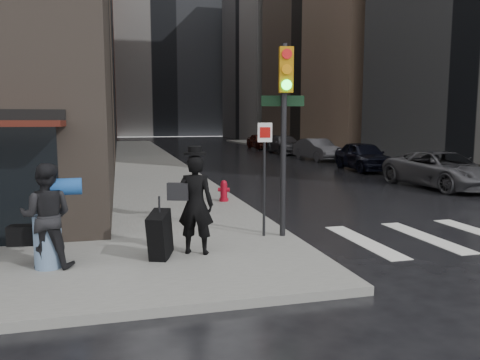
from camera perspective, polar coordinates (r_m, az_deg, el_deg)
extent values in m
plane|color=black|center=(8.85, -2.34, -10.55)|extent=(140.00, 140.00, 0.00)
cube|color=slate|center=(35.38, -11.64, 2.86)|extent=(4.00, 50.00, 0.15)
cube|color=slate|center=(38.49, 8.90, 3.26)|extent=(3.00, 50.00, 0.15)
cube|color=silver|center=(10.97, 14.82, -7.23)|extent=(0.50, 3.00, 0.01)
cube|color=silver|center=(11.82, 21.64, -6.46)|extent=(0.50, 3.00, 0.01)
cube|color=brown|center=(71.87, -24.21, 14.88)|extent=(22.00, 20.00, 26.00)
cube|color=gray|center=(72.48, 8.43, 14.96)|extent=(22.00, 20.00, 25.00)
cube|color=gray|center=(87.60, -9.64, 15.90)|extent=(40.00, 12.00, 32.00)
imported|color=black|center=(8.98, -5.46, -3.01)|extent=(0.82, 0.69, 1.92)
cylinder|color=black|center=(8.86, -5.53, 3.24)|extent=(0.41, 0.41, 0.05)
cylinder|color=black|center=(8.86, -5.54, 3.62)|extent=(0.26, 0.26, 0.15)
cube|color=black|center=(8.96, -7.56, -1.41)|extent=(0.43, 0.27, 0.33)
cube|color=black|center=(8.81, -9.74, -6.68)|extent=(0.57, 0.81, 0.97)
cylinder|color=black|center=(8.70, -9.81, -3.41)|extent=(0.04, 0.04, 0.45)
imported|color=black|center=(8.75, -22.53, -4.08)|extent=(0.97, 0.80, 1.84)
cube|color=black|center=(9.12, -24.73, -6.11)|extent=(0.58, 0.36, 0.34)
cylinder|color=#1B4A96|center=(8.72, -20.54, -0.77)|extent=(0.57, 0.32, 0.29)
cylinder|color=black|center=(10.27, 5.32, 4.64)|extent=(0.13, 0.13, 4.18)
cube|color=#AF720B|center=(10.08, 5.63, 13.21)|extent=(0.32, 0.24, 0.94)
cylinder|color=red|center=(10.02, 5.74, 15.05)|extent=(0.22, 0.09, 0.21)
cylinder|color=orange|center=(9.98, 5.72, 13.27)|extent=(0.22, 0.09, 0.21)
cylinder|color=#19E533|center=(9.95, 5.70, 11.47)|extent=(0.22, 0.09, 0.21)
cylinder|color=black|center=(10.29, 2.97, -0.01)|extent=(0.06, 0.06, 2.51)
cube|color=white|center=(10.18, 3.06, 5.81)|extent=(0.31, 0.08, 0.42)
cube|color=black|center=(10.34, 5.23, 9.58)|extent=(0.93, 0.21, 0.23)
cylinder|color=maroon|center=(14.94, -1.98, -2.41)|extent=(0.29, 0.29, 0.09)
cylinder|color=maroon|center=(14.90, -1.99, -1.54)|extent=(0.22, 0.22, 0.55)
sphere|color=maroon|center=(14.86, -1.99, -0.41)|extent=(0.20, 0.20, 0.20)
cylinder|color=maroon|center=(14.89, -1.99, -1.19)|extent=(0.39, 0.25, 0.13)
imported|color=#4F4F54|center=(20.59, 23.48, 1.17)|extent=(2.76, 5.42, 1.47)
imported|color=black|center=(26.29, 14.80, 2.84)|extent=(2.20, 4.74, 1.57)
imported|color=#515056|center=(32.42, 9.41, 3.69)|extent=(1.97, 4.60, 1.48)
imported|color=#3A3A3E|center=(38.69, 5.51, 4.32)|extent=(2.08, 5.07, 1.47)
imported|color=#3A110B|center=(45.05, 2.48, 4.75)|extent=(1.87, 4.35, 1.46)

